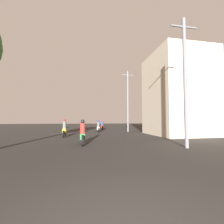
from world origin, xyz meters
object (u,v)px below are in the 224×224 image
Objects in this scene: motorcycle_yellow at (65,129)px; utility_pole_near at (185,79)px; building_right_near at (177,94)px; motorcycle_white at (98,127)px; utility_pole_far at (128,100)px; motorcycle_green at (83,134)px; motorcycle_red at (102,126)px.

motorcycle_yellow is 0.29× the size of utility_pole_near.
building_right_near reaches higher than utility_pole_near.
utility_pole_near reaches higher than motorcycle_white.
utility_pole_far is (0.06, 11.41, 0.31)m from utility_pole_near.
building_right_near reaches higher than motorcycle_white.
motorcycle_white is 9.86m from building_right_near.
motorcycle_white is at bearing 79.31° from motorcycle_green.
motorcycle_red is (4.49, 8.96, -0.03)m from motorcycle_yellow.
building_right_near is at bearing 2.49° from motorcycle_yellow.
motorcycle_red is 0.27× the size of utility_pole_far.
motorcycle_yellow is at bearing -148.92° from utility_pole_far.
motorcycle_yellow reaches higher than motorcycle_white.
motorcycle_yellow is 0.26× the size of utility_pole_far.
utility_pole_far is (5.65, 9.14, 3.51)m from motorcycle_green.
building_right_near is at bearing 24.72° from motorcycle_green.
motorcycle_yellow is 5.75m from motorcycle_white.
building_right_near reaches higher than motorcycle_green.
motorcycle_green is 1.01× the size of motorcycle_white.
motorcycle_white is (3.50, 4.56, -0.04)m from motorcycle_yellow.
building_right_near reaches higher than utility_pole_far.
motorcycle_white is at bearing 147.39° from building_right_near.
motorcycle_yellow is (-1.69, 4.71, 0.03)m from motorcycle_green.
utility_pole_far is at bearing -56.35° from motorcycle_red.
utility_pole_near is 11.41m from utility_pole_far.
motorcycle_white is 0.95× the size of motorcycle_red.
motorcycle_green is at bearing -65.83° from motorcycle_yellow.
utility_pole_near is (7.28, -6.99, 3.16)m from motorcycle_yellow.
utility_pole_far reaches higher than motorcycle_yellow.
motorcycle_red is (2.80, 13.67, 0.01)m from motorcycle_green.
motorcycle_green is at bearing -121.75° from utility_pole_far.
motorcycle_red is 6.40m from utility_pole_far.
motorcycle_yellow reaches higher than motorcycle_red.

